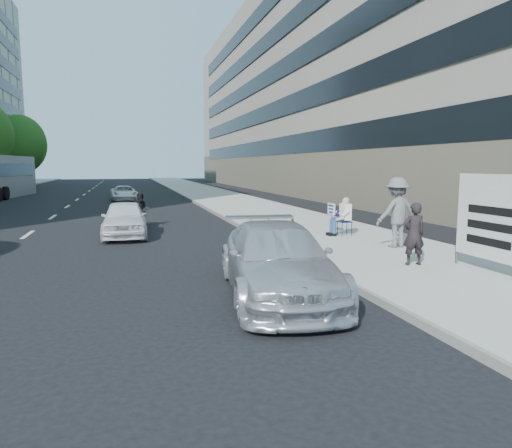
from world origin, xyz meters
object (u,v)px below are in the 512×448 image
object	(u,v)px
jogger	(397,212)
protest_banner	(509,220)
white_sedan_near	(125,219)
pedestrian_woman	(414,234)
motorcycle	(141,212)
white_sedan_far	(124,193)
parked_sedan	(277,260)
seated_protester	(342,214)

from	to	relation	value
jogger	protest_banner	distance (m)	3.92
white_sedan_near	pedestrian_woman	bearing A→B (deg)	-47.03
pedestrian_woman	motorcycle	bearing A→B (deg)	-50.58
jogger	white_sedan_far	distance (m)	23.77
white_sedan_near	white_sedan_far	bearing A→B (deg)	91.49
white_sedan_far	parked_sedan	bearing A→B (deg)	-86.88
jogger	motorcycle	world-z (taller)	jogger
seated_protester	motorcycle	world-z (taller)	seated_protester
white_sedan_far	motorcycle	xyz separation A→B (m)	(0.74, -14.81, 0.09)
motorcycle	seated_protester	bearing A→B (deg)	-30.59
white_sedan_near	motorcycle	distance (m)	2.48
jogger	motorcycle	bearing A→B (deg)	-53.39
protest_banner	white_sedan_far	xyz separation A→B (m)	(-7.90, 26.37, -0.86)
jogger	white_sedan_near	distance (m)	9.32
pedestrian_woman	protest_banner	bearing A→B (deg)	132.11
protest_banner	motorcycle	size ratio (longest dim) A/B	1.49
jogger	parked_sedan	distance (m)	5.87
parked_sedan	white_sedan_far	xyz separation A→B (m)	(-2.96, 25.79, -0.15)
protest_banner	white_sedan_near	size ratio (longest dim) A/B	0.81
pedestrian_woman	white_sedan_far	size ratio (longest dim) A/B	0.39
motorcycle	protest_banner	bearing A→B (deg)	-50.70
jogger	white_sedan_far	bearing A→B (deg)	-76.87
protest_banner	parked_sedan	size ratio (longest dim) A/B	0.64
jogger	motorcycle	distance (m)	10.39
parked_sedan	motorcycle	world-z (taller)	motorcycle
parked_sedan	motorcycle	size ratio (longest dim) A/B	2.34
jogger	white_sedan_near	world-z (taller)	jogger
jogger	pedestrian_woman	world-z (taller)	jogger
pedestrian_woman	parked_sedan	bearing A→B (deg)	23.80
pedestrian_woman	parked_sedan	size ratio (longest dim) A/B	0.32
jogger	protest_banner	world-z (taller)	protest_banner
motorcycle	white_sedan_near	bearing A→B (deg)	-98.00
pedestrian_woman	white_sedan_far	world-z (taller)	pedestrian_woman
jogger	protest_banner	bearing A→B (deg)	86.12
pedestrian_woman	motorcycle	xyz separation A→B (m)	(-6.04, 9.90, -0.27)
seated_protester	pedestrian_woman	xyz separation A→B (m)	(-0.48, -4.79, 0.03)
parked_sedan	white_sedan_near	world-z (taller)	parked_sedan
seated_protester	jogger	bearing A→B (deg)	-78.75
seated_protester	protest_banner	distance (m)	6.50
seated_protester	parked_sedan	size ratio (longest dim) A/B	0.27
pedestrian_woman	motorcycle	distance (m)	11.60
white_sedan_near	motorcycle	xyz separation A→B (m)	(0.66, 2.39, -0.01)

